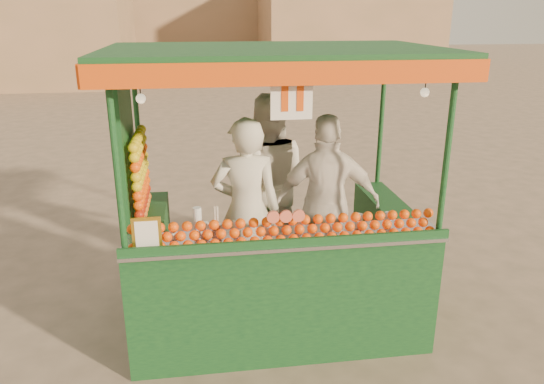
{
  "coord_description": "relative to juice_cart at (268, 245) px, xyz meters",
  "views": [
    {
      "loc": [
        -1.17,
        -4.51,
        2.99
      ],
      "look_at": [
        -0.49,
        0.15,
        1.36
      ],
      "focal_mm": 34.37,
      "sensor_mm": 36.0,
      "label": 1
    }
  ],
  "objects": [
    {
      "name": "ground",
      "position": [
        0.55,
        -0.0,
        -0.88
      ],
      "size": [
        90.0,
        90.0,
        0.0
      ],
      "primitive_type": "plane",
      "color": "brown",
      "rests_on": "ground"
    },
    {
      "name": "building_left",
      "position": [
        -8.45,
        20.0,
        2.12
      ],
      "size": [
        10.0,
        6.0,
        6.0
      ],
      "primitive_type": "cube",
      "color": "#A17B5C",
      "rests_on": "ground"
    },
    {
      "name": "building_right",
      "position": [
        7.55,
        24.0,
        1.62
      ],
      "size": [
        9.0,
        6.0,
        5.0
      ],
      "primitive_type": "cube",
      "color": "#A17B5C",
      "rests_on": "ground"
    },
    {
      "name": "building_center",
      "position": [
        -1.45,
        30.0,
        2.62
      ],
      "size": [
        14.0,
        7.0,
        7.0
      ],
      "primitive_type": "cube",
      "color": "#A17B5C",
      "rests_on": "ground"
    },
    {
      "name": "juice_cart",
      "position": [
        0.0,
        0.0,
        0.0
      ],
      "size": [
        2.97,
        1.93,
        2.7
      ],
      "color": "#0E361B",
      "rests_on": "ground"
    },
    {
      "name": "vendor_left",
      "position": [
        -0.2,
        0.08,
        0.33
      ],
      "size": [
        0.68,
        0.46,
        1.79
      ],
      "rotation": [
        0.0,
        0.0,
        3.09
      ],
      "color": "beige",
      "rests_on": "ground"
    },
    {
      "name": "vendor_middle",
      "position": [
        0.09,
        0.76,
        0.39
      ],
      "size": [
        1.03,
        0.87,
        1.9
      ],
      "rotation": [
        0.0,
        0.0,
        2.97
      ],
      "color": "silver",
      "rests_on": "ground"
    },
    {
      "name": "vendor_right",
      "position": [
        0.61,
        0.16,
        0.33
      ],
      "size": [
        1.08,
        0.55,
        1.78
      ],
      "rotation": [
        0.0,
        0.0,
        3.03
      ],
      "color": "white",
      "rests_on": "ground"
    }
  ]
}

